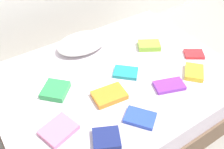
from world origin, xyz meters
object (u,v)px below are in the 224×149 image
(textbook_teal, at_px, (126,72))
(textbook_navy, at_px, (106,139))
(textbook_purple, at_px, (169,86))
(textbook_lime, at_px, (149,45))
(textbook_pink, at_px, (59,130))
(textbook_blue, at_px, (140,118))
(textbook_orange, at_px, (109,95))
(textbook_yellow, at_px, (194,72))
(textbook_green, at_px, (55,90))
(textbook_red, at_px, (194,54))
(pillow, at_px, (82,43))
(bed, at_px, (115,97))

(textbook_teal, xyz_separation_m, textbook_navy, (-0.49, -0.47, 0.01))
(textbook_purple, xyz_separation_m, textbook_lime, (0.21, 0.51, 0.01))
(textbook_lime, height_order, textbook_pink, textbook_lime)
(textbook_blue, bearing_deg, textbook_teal, 119.59)
(textbook_blue, bearing_deg, textbook_orange, 155.82)
(textbook_purple, height_order, textbook_orange, textbook_orange)
(textbook_yellow, xyz_separation_m, textbook_navy, (-0.98, -0.14, -0.00))
(textbook_blue, distance_m, textbook_pink, 0.57)
(textbook_blue, xyz_separation_m, textbook_green, (-0.39, 0.58, 0.01))
(textbook_red, xyz_separation_m, textbook_orange, (-0.95, -0.01, 0.01))
(textbook_red, distance_m, textbook_orange, 0.95)
(textbook_green, height_order, textbook_pink, textbook_green)
(textbook_green, bearing_deg, pillow, -2.33)
(textbook_purple, distance_m, textbook_red, 0.52)
(bed, relative_size, textbook_red, 11.56)
(pillow, height_order, textbook_red, pillow)
(textbook_purple, bearing_deg, textbook_green, 169.89)
(textbook_green, bearing_deg, textbook_purple, -73.57)
(textbook_navy, bearing_deg, textbook_teal, 69.82)
(textbook_purple, height_order, textbook_navy, textbook_navy)
(textbook_teal, bearing_deg, textbook_lime, 68.22)
(textbook_lime, bearing_deg, textbook_red, -19.91)
(textbook_lime, height_order, textbook_orange, textbook_lime)
(bed, height_order, textbook_red, textbook_red)
(textbook_blue, xyz_separation_m, textbook_orange, (-0.07, 0.30, 0.01))
(textbook_lime, distance_m, textbook_navy, 1.12)
(pillow, height_order, textbook_pink, pillow)
(bed, height_order, textbook_teal, textbook_teal)
(textbook_green, distance_m, textbook_yellow, 1.16)
(textbook_green, relative_size, textbook_pink, 0.88)
(textbook_lime, xyz_separation_m, textbook_orange, (-0.68, -0.34, -0.00))
(textbook_pink, bearing_deg, textbook_lime, 4.09)
(textbook_red, height_order, textbook_green, textbook_green)
(bed, distance_m, textbook_lime, 0.60)
(textbook_blue, relative_size, textbook_lime, 1.03)
(pillow, relative_size, textbook_navy, 2.73)
(textbook_yellow, relative_size, textbook_navy, 1.10)
(pillow, distance_m, textbook_purple, 0.92)
(textbook_blue, relative_size, textbook_teal, 1.06)
(textbook_purple, distance_m, textbook_pink, 0.93)
(textbook_orange, relative_size, textbook_green, 1.25)
(textbook_orange, relative_size, textbook_yellow, 1.26)
(textbook_lime, distance_m, textbook_teal, 0.45)
(textbook_teal, bearing_deg, bed, -152.20)
(textbook_teal, bearing_deg, textbook_purple, -14.58)
(textbook_blue, height_order, textbook_pink, textbook_pink)
(textbook_purple, xyz_separation_m, textbook_teal, (-0.20, 0.32, -0.00))
(bed, bearing_deg, pillow, 94.59)
(textbook_lime, height_order, textbook_navy, textbook_lime)
(textbook_purple, distance_m, textbook_lime, 0.55)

